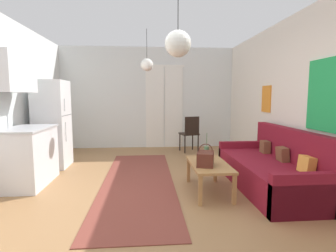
{
  "coord_description": "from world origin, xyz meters",
  "views": [
    {
      "loc": [
        -0.04,
        -3.35,
        1.41
      ],
      "look_at": [
        0.33,
        1.19,
        0.89
      ],
      "focal_mm": 27.97,
      "sensor_mm": 36.0,
      "label": 1
    }
  ],
  "objects_px": {
    "couch": "(273,170)",
    "pendant_lamp_near": "(178,44)",
    "coffee_table": "(209,167)",
    "pendant_lamp_far": "(147,65)",
    "handbag": "(205,159)",
    "refrigerator": "(52,124)",
    "bamboo_vase": "(207,152)",
    "accent_chair": "(190,132)"
  },
  "relations": [
    {
      "from": "bamboo_vase",
      "to": "pendant_lamp_near",
      "type": "height_order",
      "value": "pendant_lamp_near"
    },
    {
      "from": "couch",
      "to": "coffee_table",
      "type": "xyz_separation_m",
      "value": [
        -1.02,
        -0.09,
        0.1
      ]
    },
    {
      "from": "coffee_table",
      "to": "pendant_lamp_far",
      "type": "xyz_separation_m",
      "value": [
        -0.89,
        1.6,
        1.64
      ]
    },
    {
      "from": "bamboo_vase",
      "to": "handbag",
      "type": "distance_m",
      "value": 0.47
    },
    {
      "from": "pendant_lamp_near",
      "to": "coffee_table",
      "type": "bearing_deg",
      "value": 61.55
    },
    {
      "from": "coffee_table",
      "to": "refrigerator",
      "type": "distance_m",
      "value": 3.24
    },
    {
      "from": "handbag",
      "to": "pendant_lamp_far",
      "type": "distance_m",
      "value": 2.42
    },
    {
      "from": "bamboo_vase",
      "to": "refrigerator",
      "type": "relative_size",
      "value": 0.23
    },
    {
      "from": "handbag",
      "to": "accent_chair",
      "type": "relative_size",
      "value": 0.4
    },
    {
      "from": "handbag",
      "to": "coffee_table",
      "type": "bearing_deg",
      "value": 57.13
    },
    {
      "from": "couch",
      "to": "coffee_table",
      "type": "relative_size",
      "value": 2.11
    },
    {
      "from": "refrigerator",
      "to": "bamboo_vase",
      "type": "bearing_deg",
      "value": -24.98
    },
    {
      "from": "handbag",
      "to": "bamboo_vase",
      "type": "bearing_deg",
      "value": 75.1
    },
    {
      "from": "coffee_table",
      "to": "pendant_lamp_far",
      "type": "bearing_deg",
      "value": 119.09
    },
    {
      "from": "coffee_table",
      "to": "pendant_lamp_near",
      "type": "bearing_deg",
      "value": -118.45
    },
    {
      "from": "couch",
      "to": "pendant_lamp_near",
      "type": "distance_m",
      "value": 2.59
    },
    {
      "from": "bamboo_vase",
      "to": "pendant_lamp_far",
      "type": "bearing_deg",
      "value": 125.95
    },
    {
      "from": "pendant_lamp_near",
      "to": "bamboo_vase",
      "type": "bearing_deg",
      "value": 66.02
    },
    {
      "from": "refrigerator",
      "to": "pendant_lamp_near",
      "type": "distance_m",
      "value": 3.64
    },
    {
      "from": "pendant_lamp_far",
      "to": "couch",
      "type": "bearing_deg",
      "value": -38.24
    },
    {
      "from": "refrigerator",
      "to": "pendant_lamp_near",
      "type": "height_order",
      "value": "pendant_lamp_near"
    },
    {
      "from": "pendant_lamp_near",
      "to": "pendant_lamp_far",
      "type": "bearing_deg",
      "value": 96.19
    },
    {
      "from": "coffee_table",
      "to": "accent_chair",
      "type": "distance_m",
      "value": 2.77
    },
    {
      "from": "handbag",
      "to": "pendant_lamp_near",
      "type": "relative_size",
      "value": 0.39
    },
    {
      "from": "handbag",
      "to": "refrigerator",
      "type": "xyz_separation_m",
      "value": [
        -2.68,
        1.75,
        0.32
      ]
    },
    {
      "from": "couch",
      "to": "coffee_table",
      "type": "bearing_deg",
      "value": -174.86
    },
    {
      "from": "pendant_lamp_near",
      "to": "handbag",
      "type": "bearing_deg",
      "value": 62.17
    },
    {
      "from": "refrigerator",
      "to": "pendant_lamp_far",
      "type": "distance_m",
      "value": 2.21
    },
    {
      "from": "coffee_table",
      "to": "refrigerator",
      "type": "xyz_separation_m",
      "value": [
        -2.76,
        1.63,
        0.48
      ]
    },
    {
      "from": "handbag",
      "to": "pendant_lamp_near",
      "type": "distance_m",
      "value": 1.76
    },
    {
      "from": "couch",
      "to": "refrigerator",
      "type": "xyz_separation_m",
      "value": [
        -3.78,
        1.53,
        0.58
      ]
    },
    {
      "from": "coffee_table",
      "to": "pendant_lamp_near",
      "type": "distance_m",
      "value": 1.98
    },
    {
      "from": "refrigerator",
      "to": "handbag",
      "type": "bearing_deg",
      "value": -33.22
    },
    {
      "from": "coffee_table",
      "to": "bamboo_vase",
      "type": "distance_m",
      "value": 0.36
    },
    {
      "from": "couch",
      "to": "handbag",
      "type": "distance_m",
      "value": 1.16
    },
    {
      "from": "couch",
      "to": "accent_chair",
      "type": "distance_m",
      "value": 2.81
    },
    {
      "from": "bamboo_vase",
      "to": "pendant_lamp_near",
      "type": "relative_size",
      "value": 0.43
    },
    {
      "from": "accent_chair",
      "to": "pendant_lamp_near",
      "type": "height_order",
      "value": "pendant_lamp_near"
    },
    {
      "from": "handbag",
      "to": "accent_chair",
      "type": "height_order",
      "value": "accent_chair"
    },
    {
      "from": "handbag",
      "to": "pendant_lamp_far",
      "type": "xyz_separation_m",
      "value": [
        -0.81,
        1.73,
        1.49
      ]
    },
    {
      "from": "couch",
      "to": "refrigerator",
      "type": "height_order",
      "value": "refrigerator"
    },
    {
      "from": "bamboo_vase",
      "to": "pendant_lamp_far",
      "type": "distance_m",
      "value": 2.17
    }
  ]
}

